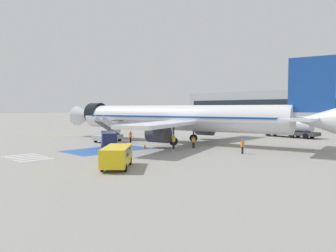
{
  "coord_description": "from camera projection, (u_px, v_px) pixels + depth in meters",
  "views": [
    {
      "loc": [
        35.19,
        -35.53,
        5.26
      ],
      "look_at": [
        0.11,
        -1.1,
        2.52
      ],
      "focal_mm": 35.0,
      "sensor_mm": 36.0,
      "label": 1
    }
  ],
  "objects": [
    {
      "name": "fuel_tanker",
      "position": [
        290.0,
        128.0,
        58.35
      ],
      "size": [
        10.18,
        3.14,
        3.28
      ],
      "rotation": [
        0.0,
        0.0,
        1.51
      ],
      "color": "#38383D",
      "rests_on": "ground_plane"
    },
    {
      "name": "ground_crew_2",
      "position": [
        130.0,
        136.0,
        48.85
      ],
      "size": [
        0.27,
        0.45,
        1.81
      ],
      "rotation": [
        0.0,
        0.0,
        4.8
      ],
      "color": "black",
      "rests_on": "ground_plane"
    },
    {
      "name": "apron_walkway_bar_3",
      "position": [
        32.0,
        159.0,
        33.79
      ],
      "size": [
        0.44,
        3.6,
        0.01
      ],
      "primitive_type": "cube",
      "color": "silver",
      "rests_on": "ground_plane"
    },
    {
      "name": "traffic_cone_0",
      "position": [
        145.0,
        146.0,
        42.24
      ],
      "size": [
        0.49,
        0.49,
        0.55
      ],
      "color": "orange",
      "rests_on": "ground_plane"
    },
    {
      "name": "apron_leadline_yellow",
      "position": [
        175.0,
        143.0,
        49.43
      ],
      "size": [
        76.19,
        17.53,
        0.01
      ],
      "primitive_type": "cube",
      "rotation": [
        0.0,
        0.0,
        1.79
      ],
      "color": "gold",
      "rests_on": "ground_plane"
    },
    {
      "name": "ground_plane",
      "position": [
        173.0,
        142.0,
        50.22
      ],
      "size": [
        600.0,
        600.0,
        0.0
      ],
      "primitive_type": "plane",
      "color": "gray"
    },
    {
      "name": "apron_walkway_bar_2",
      "position": [
        27.0,
        157.0,
        34.64
      ],
      "size": [
        0.44,
        3.6,
        0.01
      ],
      "primitive_type": "cube",
      "color": "silver",
      "rests_on": "ground_plane"
    },
    {
      "name": "apron_stand_patch_blue",
      "position": [
        108.0,
        150.0,
        41.02
      ],
      "size": [
        6.19,
        10.33,
        0.01
      ],
      "primitive_type": "cube",
      "color": "#2856A8",
      "rests_on": "ground_plane"
    },
    {
      "name": "ground_crew_3",
      "position": [
        242.0,
        146.0,
        37.34
      ],
      "size": [
        0.29,
        0.46,
        1.63
      ],
      "rotation": [
        0.0,
        0.0,
        1.43
      ],
      "color": "#2D2D33",
      "rests_on": "ground_plane"
    },
    {
      "name": "ground_crew_1",
      "position": [
        174.0,
        140.0,
        41.99
      ],
      "size": [
        0.3,
        0.46,
        1.86
      ],
      "rotation": [
        0.0,
        0.0,
        1.39
      ],
      "color": "#191E38",
      "rests_on": "ground_plane"
    },
    {
      "name": "apron_walkway_bar_4",
      "position": [
        36.0,
        160.0,
        32.93
      ],
      "size": [
        0.44,
        3.6,
        0.01
      ],
      "primitive_type": "cube",
      "color": "silver",
      "rests_on": "ground_plane"
    },
    {
      "name": "apron_walkway_bar_1",
      "position": [
        23.0,
        156.0,
        35.5
      ],
      "size": [
        0.44,
        3.6,
        0.01
      ],
      "primitive_type": "cube",
      "color": "silver",
      "rests_on": "ground_plane"
    },
    {
      "name": "service_van_0",
      "position": [
        109.0,
        138.0,
        42.7
      ],
      "size": [
        5.57,
        4.35,
        2.09
      ],
      "rotation": [
        0.0,
        0.0,
        1.03
      ],
      "color": "#1E234C",
      "rests_on": "ground_plane"
    },
    {
      "name": "boarding_stairs_forward",
      "position": [
        108.0,
        135.0,
        50.72
      ],
      "size": [
        3.21,
        5.53,
        4.12
      ],
      "rotation": [
        0.0,
        0.0,
        0.22
      ],
      "color": "#ADB2BA",
      "rests_on": "ground_plane"
    },
    {
      "name": "apron_walkway_bar_0",
      "position": [
        18.0,
        155.0,
        36.35
      ],
      "size": [
        0.44,
        3.6,
        0.01
      ],
      "primitive_type": "cube",
      "color": "silver",
      "rests_on": "ground_plane"
    },
    {
      "name": "airliner",
      "position": [
        178.0,
        118.0,
        48.86
      ],
      "size": [
        43.54,
        31.93,
        11.29
      ],
      "rotation": [
        0.0,
        0.0,
        1.79
      ],
      "color": "silver",
      "rests_on": "ground_plane"
    },
    {
      "name": "ground_crew_0",
      "position": [
        193.0,
        141.0,
        42.45
      ],
      "size": [
        0.43,
        0.48,
        1.59
      ],
      "rotation": [
        0.0,
        0.0,
        0.96
      ],
      "color": "black",
      "rests_on": "ground_plane"
    },
    {
      "name": "service_van_1",
      "position": [
        117.0,
        155.0,
        28.51
      ],
      "size": [
        5.19,
        5.19,
        1.88
      ],
      "rotation": [
        0.0,
        0.0,
        3.93
      ],
      "color": "yellow",
      "rests_on": "ground_plane"
    }
  ]
}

